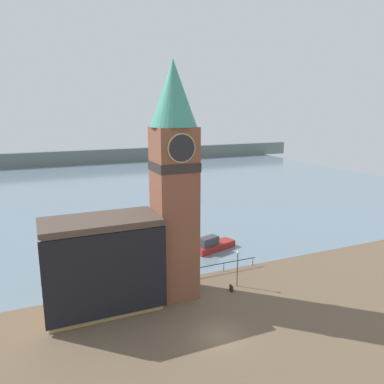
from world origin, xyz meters
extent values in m
plane|color=brown|center=(0.00, 0.00, 0.00)|extent=(160.00, 160.00, 0.00)
cube|color=slate|center=(0.00, 71.91, 0.00)|extent=(160.00, 120.00, 0.00)
cube|color=slate|center=(0.00, 111.91, 2.50)|extent=(180.00, 3.00, 5.00)
cube|color=#232328|center=(6.74, 11.66, 1.05)|extent=(8.86, 0.08, 0.08)
cylinder|color=#232328|center=(2.60, 11.66, 0.53)|extent=(0.07, 0.07, 1.05)
cylinder|color=#232328|center=(6.74, 11.66, 0.53)|extent=(0.07, 0.07, 1.05)
cylinder|color=#232328|center=(10.87, 11.66, 0.53)|extent=(0.07, 0.07, 1.05)
cube|color=brown|center=(-0.70, 8.78, 8.81)|extent=(4.00, 4.00, 17.61)
cube|color=#2D2823|center=(-0.70, 8.78, 13.78)|extent=(4.12, 4.12, 0.90)
cylinder|color=tan|center=(-0.70, 6.72, 15.74)|extent=(2.79, 0.12, 2.79)
cylinder|color=#232328|center=(-0.70, 6.64, 15.74)|extent=(2.53, 0.12, 2.53)
cylinder|color=tan|center=(1.36, 8.78, 15.74)|extent=(0.12, 2.79, 2.79)
cylinder|color=#232328|center=(1.45, 8.78, 15.74)|extent=(0.12, 2.53, 2.53)
cone|color=teal|center=(-0.70, 8.78, 20.78)|extent=(4.60, 4.60, 6.33)
cube|color=tan|center=(-8.22, 8.76, 4.38)|extent=(10.62, 5.07, 8.76)
cube|color=#4C3D33|center=(-8.22, 8.76, 9.01)|extent=(11.02, 5.47, 0.50)
cube|color=black|center=(-8.22, 6.08, 4.55)|extent=(11.12, 0.30, 8.06)
cube|color=maroon|center=(8.93, 18.50, 0.46)|extent=(6.67, 3.75, 0.93)
cube|color=#38383D|center=(7.83, 18.16, 1.52)|extent=(3.08, 2.15, 1.18)
cylinder|color=black|center=(5.13, 7.13, 0.26)|extent=(0.27, 0.27, 0.51)
sphere|color=black|center=(5.13, 7.13, 0.51)|extent=(0.28, 0.28, 0.28)
cylinder|color=black|center=(5.04, 6.68, 0.26)|extent=(0.34, 0.34, 0.52)
sphere|color=black|center=(5.04, 6.68, 0.52)|extent=(0.35, 0.35, 0.35)
cylinder|color=#2D2D33|center=(6.22, 7.61, 1.93)|extent=(0.10, 0.10, 3.87)
sphere|color=silver|center=(6.22, 7.61, 3.96)|extent=(0.32, 0.32, 0.32)
camera|label=1|loc=(-13.73, -25.63, 19.30)|focal=35.00mm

